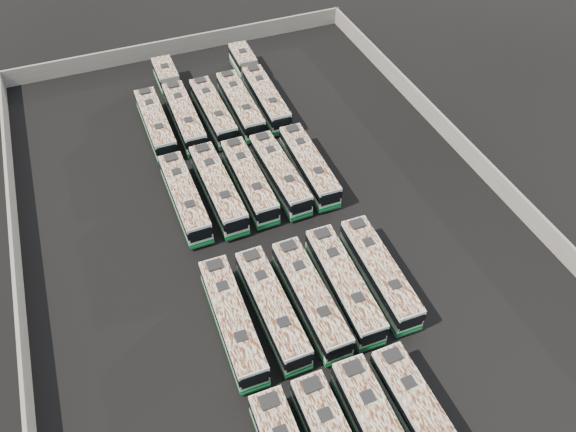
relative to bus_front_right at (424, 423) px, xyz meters
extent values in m
plane|color=black|center=(-2.59, 19.64, -1.60)|extent=(140.00, 140.00, 0.00)
cube|color=slate|center=(-2.59, 55.94, -0.50)|extent=(45.20, 0.30, 2.20)
cube|color=slate|center=(19.71, 19.64, -0.50)|extent=(0.30, 73.20, 2.20)
cube|color=slate|center=(-24.89, 19.64, -0.50)|extent=(0.30, 73.20, 2.20)
cube|color=black|center=(-9.41, 4.64, 1.48)|extent=(1.23, 1.05, 0.24)
cylinder|color=black|center=(-8.42, 3.50, -1.13)|extent=(0.28, 0.94, 0.94)
cube|color=black|center=(-6.30, 2.44, 1.40)|extent=(0.88, 0.88, 0.13)
cube|color=black|center=(-6.31, 4.67, 1.45)|extent=(1.21, 1.02, 0.24)
cylinder|color=black|center=(-7.30, 3.55, -1.13)|extent=(0.26, 0.93, 0.93)
cylinder|color=black|center=(-5.31, 3.56, -1.13)|extent=(0.26, 0.93, 0.93)
cube|color=beige|center=(-3.16, 0.04, 1.33)|extent=(2.44, 11.02, 0.07)
cube|color=black|center=(-3.13, 2.50, 1.42)|extent=(0.90, 0.90, 0.13)
cube|color=black|center=(-3.10, 4.75, 1.47)|extent=(1.23, 1.04, 0.24)
cylinder|color=black|center=(-4.11, 3.64, -1.13)|extent=(0.27, 0.94, 0.93)
cylinder|color=black|center=(-2.11, 3.61, -1.13)|extent=(0.27, 0.94, 0.93)
cube|color=silver|center=(0.00, 0.00, -0.02)|extent=(2.42, 11.02, 2.52)
cube|color=#0A5C2B|center=(0.00, 0.00, -0.94)|extent=(2.47, 11.07, 0.38)
cube|color=black|center=(0.00, 0.00, 0.40)|extent=(2.48, 11.08, 0.84)
cube|color=beige|center=(0.00, 0.00, 1.27)|extent=(2.37, 10.80, 0.06)
cube|color=black|center=(-0.03, 2.42, 1.36)|extent=(0.88, 0.88, 0.13)
cube|color=black|center=(-0.06, 4.62, 1.41)|extent=(1.20, 1.02, 0.24)
cylinder|color=black|center=(-1.02, 3.50, -1.14)|extent=(0.27, 0.92, 0.92)
cylinder|color=black|center=(0.94, 3.53, -1.14)|extent=(0.27, 0.92, 0.92)
cube|color=silver|center=(-9.52, 12.55, -0.01)|extent=(2.50, 11.08, 2.53)
cube|color=#0A5C2B|center=(-9.52, 12.55, -0.93)|extent=(2.55, 11.13, 0.39)
cube|color=black|center=(-9.52, 12.55, 0.41)|extent=(2.56, 11.14, 0.85)
cube|color=black|center=(-9.62, 7.01, 0.29)|extent=(2.03, 0.10, 1.33)
cube|color=#0A5C2B|center=(-9.62, 7.01, -1.12)|extent=(2.30, 0.14, 0.26)
cube|color=beige|center=(-9.52, 12.55, 1.28)|extent=(2.45, 10.86, 0.06)
cube|color=black|center=(-9.56, 10.12, 1.38)|extent=(0.89, 0.89, 0.13)
cube|color=black|center=(-9.47, 14.98, 1.38)|extent=(0.89, 0.89, 0.13)
cube|color=black|center=(-9.44, 17.18, 1.42)|extent=(1.21, 1.03, 0.24)
cylinder|color=black|center=(-10.56, 9.03, -1.14)|extent=(0.27, 0.92, 0.92)
cylinder|color=black|center=(-8.60, 9.00, -1.14)|extent=(0.27, 0.92, 0.92)
cylinder|color=black|center=(-10.44, 16.10, -1.14)|extent=(0.27, 0.92, 0.92)
cylinder|color=black|center=(-8.47, 16.06, -1.14)|extent=(0.27, 0.92, 0.92)
cube|color=silver|center=(-6.25, 12.52, -0.04)|extent=(2.43, 10.87, 2.48)
cube|color=#0A5C2B|center=(-6.25, 12.52, -0.95)|extent=(2.48, 10.92, 0.38)
cube|color=black|center=(-6.25, 12.52, 0.37)|extent=(2.49, 10.93, 0.83)
cube|color=black|center=(-6.16, 7.08, 0.25)|extent=(1.99, 0.09, 1.31)
cube|color=#0A5C2B|center=(-6.16, 7.08, -1.13)|extent=(2.26, 0.14, 0.25)
cube|color=beige|center=(-6.25, 12.52, 1.23)|extent=(2.38, 10.65, 0.06)
cube|color=black|center=(-6.21, 10.14, 1.32)|extent=(0.87, 0.87, 0.13)
cube|color=black|center=(-6.29, 14.90, 1.32)|extent=(0.87, 0.87, 0.13)
cube|color=black|center=(-6.32, 17.07, 1.37)|extent=(1.19, 1.01, 0.23)
cylinder|color=black|center=(-7.16, 9.04, -1.15)|extent=(0.27, 0.91, 0.90)
cylinder|color=black|center=(-5.23, 9.07, -1.15)|extent=(0.27, 0.91, 0.90)
cylinder|color=black|center=(-7.27, 15.97, -1.15)|extent=(0.27, 0.91, 0.90)
cylinder|color=black|center=(-5.34, 16.00, -1.15)|extent=(0.27, 0.91, 0.90)
cube|color=silver|center=(-3.06, 12.27, -0.03)|extent=(2.38, 10.96, 2.51)
cube|color=#0A5C2B|center=(-3.06, 12.27, -0.94)|extent=(2.43, 11.01, 0.38)
cube|color=black|center=(-3.06, 12.27, 0.39)|extent=(2.44, 11.02, 0.84)
cube|color=black|center=(-3.00, 6.79, 0.27)|extent=(2.01, 0.08, 1.32)
cube|color=#0A5C2B|center=(-3.00, 6.79, -1.12)|extent=(2.28, 0.12, 0.26)
cube|color=beige|center=(-3.06, 12.27, 1.25)|extent=(2.33, 10.74, 0.06)
cube|color=black|center=(-3.03, 9.87, 1.35)|extent=(0.87, 0.87, 0.13)
cube|color=black|center=(-3.08, 14.68, 1.35)|extent=(0.87, 0.87, 0.13)
cube|color=black|center=(-3.10, 16.87, 1.39)|extent=(1.19, 1.01, 0.24)
cylinder|color=black|center=(-4.00, 8.77, -1.14)|extent=(0.26, 0.91, 0.91)
cylinder|color=black|center=(-2.05, 8.78, -1.14)|extent=(0.26, 0.91, 0.91)
cylinder|color=black|center=(-4.07, 15.76, -1.14)|extent=(0.26, 0.91, 0.91)
cylinder|color=black|center=(-2.12, 15.78, -1.14)|extent=(0.26, 0.91, 0.91)
cube|color=silver|center=(0.00, 12.47, -0.01)|extent=(2.54, 11.08, 2.53)
cube|color=#0A5C2B|center=(0.00, 12.47, -0.94)|extent=(2.59, 11.13, 0.39)
cube|color=black|center=(0.00, 12.47, 0.41)|extent=(2.60, 11.14, 0.85)
cube|color=black|center=(-0.12, 6.94, 0.29)|extent=(2.02, 0.10, 1.33)
cube|color=#0A5C2B|center=(-0.12, 6.94, -1.12)|extent=(2.30, 0.15, 0.26)
cube|color=beige|center=(0.00, 12.47, 1.28)|extent=(2.49, 10.86, 0.06)
cube|color=black|center=(-0.05, 10.05, 1.37)|extent=(0.89, 0.89, 0.13)
cube|color=black|center=(0.05, 14.90, 1.37)|extent=(0.89, 0.89, 0.13)
cube|color=black|center=(0.10, 17.11, 1.42)|extent=(1.22, 1.04, 0.24)
cylinder|color=black|center=(-1.06, 8.97, -1.14)|extent=(0.28, 0.92, 0.92)
cylinder|color=black|center=(0.90, 8.92, -1.14)|extent=(0.28, 0.92, 0.92)
cylinder|color=black|center=(-0.91, 16.03, -1.14)|extent=(0.28, 0.92, 0.92)
cylinder|color=black|center=(1.06, 15.98, -1.14)|extent=(0.28, 0.92, 0.92)
cube|color=silver|center=(3.31, 12.50, -0.04)|extent=(2.52, 10.89, 2.48)
cube|color=#0A5C2B|center=(3.31, 12.50, -0.95)|extent=(2.57, 10.94, 0.38)
cube|color=black|center=(3.31, 12.50, 0.37)|extent=(2.58, 10.95, 0.83)
cube|color=black|center=(3.17, 7.06, 0.25)|extent=(1.99, 0.11, 1.31)
cube|color=#0A5C2B|center=(3.17, 7.06, -1.13)|extent=(2.26, 0.16, 0.25)
cube|color=beige|center=(3.31, 12.50, 1.23)|extent=(2.47, 10.67, 0.06)
cube|color=black|center=(3.25, 10.12, 1.32)|extent=(0.88, 0.88, 0.13)
cube|color=black|center=(3.37, 14.88, 1.32)|extent=(0.88, 0.88, 0.13)
cube|color=black|center=(3.42, 17.05, 1.36)|extent=(1.20, 1.02, 0.23)
cylinder|color=black|center=(2.26, 9.06, -1.15)|extent=(0.27, 0.91, 0.90)
cylinder|color=black|center=(4.19, 9.01, -1.15)|extent=(0.27, 0.91, 0.90)
cylinder|color=black|center=(2.43, 15.99, -1.15)|extent=(0.27, 0.91, 0.90)
cylinder|color=black|center=(4.36, 15.94, -1.15)|extent=(0.27, 0.91, 0.90)
cube|color=silver|center=(-9.51, 27.26, -0.05)|extent=(2.36, 10.81, 2.47)
cube|color=#0A5C2B|center=(-9.51, 27.26, -0.95)|extent=(2.41, 10.86, 0.38)
cube|color=black|center=(-9.51, 27.26, 0.36)|extent=(2.42, 10.88, 0.83)
cube|color=black|center=(-9.45, 21.85, 0.25)|extent=(1.98, 0.08, 1.30)
cube|color=#0A5C2B|center=(-9.45, 21.85, -1.13)|extent=(2.25, 0.12, 0.25)
cube|color=beige|center=(-9.51, 27.26, 1.22)|extent=(2.32, 10.60, 0.06)
cube|color=black|center=(-9.49, 24.89, 1.31)|extent=(0.86, 0.86, 0.13)
cube|color=black|center=(-9.54, 29.64, 1.31)|extent=(0.86, 0.86, 0.13)
cube|color=black|center=(-9.56, 31.79, 1.35)|extent=(1.18, 1.00, 0.23)
cylinder|color=black|center=(-10.44, 23.80, -1.15)|extent=(0.26, 0.90, 0.90)
cylinder|color=black|center=(-8.51, 23.82, -1.15)|extent=(0.26, 0.90, 0.90)
cylinder|color=black|center=(-10.51, 30.70, -1.15)|extent=(0.26, 0.90, 0.90)
cylinder|color=black|center=(-8.59, 30.72, -1.15)|extent=(0.26, 0.90, 0.90)
cube|color=silver|center=(-6.24, 27.24, 0.01)|extent=(2.52, 11.22, 2.56)
cube|color=#0A5C2B|center=(-6.24, 27.24, -0.93)|extent=(2.57, 11.27, 0.39)
cube|color=black|center=(-6.24, 27.24, 0.44)|extent=(2.58, 11.28, 0.86)
cube|color=black|center=(-6.15, 21.63, 0.31)|extent=(2.05, 0.09, 1.35)
cube|color=#0A5C2B|center=(-6.15, 21.63, -1.11)|extent=(2.33, 0.14, 0.26)
cube|color=beige|center=(-6.24, 27.24, 1.32)|extent=(2.47, 11.00, 0.07)
cube|color=black|center=(-6.20, 24.78, 1.41)|extent=(0.90, 0.90, 0.13)
cube|color=black|center=(-6.29, 29.70, 1.41)|extent=(0.90, 0.90, 0.13)
cube|color=black|center=(-6.32, 31.94, 1.46)|extent=(1.23, 1.05, 0.24)
cylinder|color=black|center=(-7.18, 23.65, -1.13)|extent=(0.28, 0.94, 0.93)
cylinder|color=black|center=(-5.19, 23.68, -1.13)|extent=(0.28, 0.94, 0.93)
cylinder|color=black|center=(-7.30, 30.80, -1.13)|extent=(0.28, 0.94, 0.93)
cylinder|color=black|center=(-5.31, 30.84, -1.13)|extent=(0.28, 0.94, 0.93)
cube|color=silver|center=(-3.09, 27.24, -0.05)|extent=(2.28, 10.78, 2.47)
cube|color=#0A5C2B|center=(-3.09, 27.24, -0.95)|extent=(2.33, 10.83, 0.38)
cube|color=black|center=(-3.09, 27.24, 0.36)|extent=(2.34, 10.84, 0.83)
cube|color=black|center=(-3.07, 21.83, 0.24)|extent=(1.98, 0.07, 1.30)
cube|color=#0A5C2B|center=(-3.07, 21.83, -1.13)|extent=(2.24, 0.11, 0.25)
cube|color=beige|center=(-3.09, 27.24, 1.21)|extent=(2.23, 10.56, 0.06)
cube|color=black|center=(-3.08, 24.87, 1.30)|extent=(0.86, 0.86, 0.13)
cube|color=black|center=(-3.10, 29.61, 1.30)|extent=(0.86, 0.86, 0.13)
cube|color=black|center=(-3.10, 31.76, 1.35)|extent=(1.17, 0.99, 0.23)
cylinder|color=black|center=(-4.04, 23.79, -1.15)|extent=(0.25, 0.90, 0.90)
cylinder|color=black|center=(-2.12, 23.79, -1.15)|extent=(0.25, 0.90, 0.90)
cylinder|color=black|center=(-4.06, 30.68, -1.15)|extent=(0.25, 0.90, 0.90)
cylinder|color=black|center=(-2.14, 30.69, -1.15)|extent=(0.25, 0.90, 0.90)
cube|color=silver|center=(0.04, 27.10, -0.05)|extent=(2.51, 10.79, 2.46)
cube|color=#0A5C2B|center=(0.04, 27.10, -0.95)|extent=(2.56, 10.85, 0.38)
cube|color=black|center=(0.04, 27.10, 0.35)|extent=(2.57, 10.86, 0.82)
cube|color=black|center=(0.18, 21.71, 0.24)|extent=(1.97, 0.11, 1.30)
cube|color=#0A5C2B|center=(0.18, 21.71, -1.13)|extent=(2.24, 0.16, 0.25)
cube|color=beige|center=(0.04, 27.10, 1.20)|extent=(2.46, 10.58, 0.06)
cube|color=black|center=(0.10, 24.74, 1.29)|extent=(0.87, 0.87, 0.13)
cube|color=black|center=(-0.02, 29.46, 1.29)|extent=(0.87, 0.87, 0.13)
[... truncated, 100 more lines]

